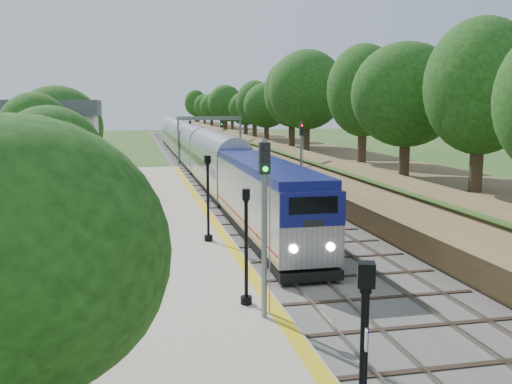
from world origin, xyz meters
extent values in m
plane|color=#2D4C19|center=(0.00, 0.00, 0.00)|extent=(320.00, 320.00, 0.00)
cube|color=#4C4944|center=(2.00, 60.00, 0.06)|extent=(9.50, 170.00, 0.12)
cube|color=gray|center=(-0.72, 60.00, 0.20)|extent=(0.08, 170.00, 0.16)
cube|color=gray|center=(0.72, 60.00, 0.20)|extent=(0.08, 170.00, 0.16)
cube|color=gray|center=(3.28, 60.00, 0.20)|extent=(0.08, 170.00, 0.16)
cube|color=gray|center=(4.72, 60.00, 0.20)|extent=(0.08, 170.00, 0.16)
cube|color=#9F9580|center=(-5.20, 16.00, 0.19)|extent=(6.40, 68.00, 0.38)
cube|color=gold|center=(-2.35, 16.00, 0.39)|extent=(0.55, 68.00, 0.01)
cube|color=brown|center=(11.50, 60.00, 1.50)|extent=(9.00, 170.00, 3.00)
cube|color=brown|center=(7.60, 60.00, 1.30)|extent=(4.47, 170.00, 4.54)
cylinder|color=#332316|center=(10.00, 10.00, 4.31)|extent=(0.60, 0.60, 2.62)
sphere|color=#16370F|center=(10.00, 10.00, 7.88)|extent=(5.70, 5.70, 5.70)
cylinder|color=#332316|center=(10.00, 60.00, 4.31)|extent=(0.60, 0.60, 2.62)
sphere|color=#16370F|center=(10.00, 60.00, 7.88)|extent=(5.70, 5.70, 5.70)
cylinder|color=#332316|center=(10.00, 110.00, 4.31)|extent=(0.60, 0.60, 2.62)
sphere|color=#16370F|center=(10.00, 110.00, 7.88)|extent=(5.70, 5.70, 5.70)
cube|color=silver|center=(-14.00, 30.00, 3.40)|extent=(8.00, 6.00, 6.80)
cube|color=#525459|center=(-14.00, 30.00, 7.40)|extent=(8.60, 6.60, 1.20)
cube|color=black|center=(-9.99, 28.20, 1.80)|extent=(0.05, 1.10, 1.30)
cube|color=black|center=(-9.99, 31.80, 1.80)|extent=(0.05, 1.10, 1.30)
cube|color=black|center=(-9.99, 28.20, 4.60)|extent=(0.05, 1.10, 1.30)
cube|color=black|center=(-9.99, 31.80, 4.60)|extent=(0.05, 1.10, 1.30)
cylinder|color=slate|center=(-1.50, 55.00, 3.10)|extent=(0.24, 0.24, 6.20)
cylinder|color=slate|center=(6.50, 55.00, 3.10)|extent=(0.24, 0.24, 6.20)
cube|color=slate|center=(2.50, 55.00, 5.95)|extent=(8.40, 0.25, 0.50)
cube|color=black|center=(0.00, 54.85, 5.20)|extent=(0.30, 0.20, 0.90)
cube|color=black|center=(4.00, 54.85, 5.20)|extent=(0.30, 0.20, 0.90)
sphere|color=#16370F|center=(-9.50, -6.00, 4.55)|extent=(5.32, 5.32, 5.32)
cylinder|color=#332316|center=(-12.00, 26.00, 1.22)|extent=(0.60, 0.60, 2.45)
sphere|color=#16370F|center=(-12.00, 26.00, 4.55)|extent=(5.32, 5.32, 5.32)
cylinder|color=#332316|center=(-12.00, 42.00, 1.22)|extent=(0.60, 0.60, 2.45)
sphere|color=#16370F|center=(-12.00, 42.00, 4.55)|extent=(5.32, 5.32, 5.32)
cube|color=black|center=(0.00, 12.61, 0.56)|extent=(2.62, 16.40, 0.57)
cube|color=#B7BAC1|center=(0.00, 12.61, 2.46)|extent=(2.85, 17.09, 3.23)
cube|color=navy|center=(0.00, 12.61, 4.29)|extent=(2.73, 16.40, 0.42)
cube|color=navy|center=(0.00, 4.04, 3.36)|extent=(2.82, 0.10, 1.42)
cube|color=black|center=(0.00, 4.00, 3.55)|extent=(2.09, 0.06, 0.71)
cube|color=maroon|center=(0.00, 12.61, 1.37)|extent=(2.87, 16.74, 0.09)
cube|color=#B7BAC1|center=(0.00, 31.25, 2.13)|extent=(2.85, 18.98, 3.70)
cube|color=#B7BAC1|center=(0.00, 50.83, 2.13)|extent=(2.85, 18.98, 3.70)
cube|color=#B7BAC1|center=(0.00, 70.42, 2.13)|extent=(2.85, 18.98, 3.70)
cube|color=#B7BAC1|center=(0.00, 90.00, 2.13)|extent=(2.85, 18.98, 3.70)
cube|color=black|center=(-3.37, -9.29, 4.80)|extent=(0.37, 0.37, 0.42)
cube|color=silver|center=(-3.37, -9.29, 4.80)|extent=(0.26, 0.26, 0.31)
cube|color=white|center=(-3.34, -9.29, 3.71)|extent=(0.20, 0.49, 0.40)
cylinder|color=black|center=(-3.25, 1.77, 0.52)|extent=(0.42, 0.42, 0.29)
cylinder|color=black|center=(-3.25, 1.77, 2.40)|extent=(0.13, 0.13, 3.75)
cube|color=black|center=(-3.25, 1.77, 4.46)|extent=(0.30, 0.30, 0.38)
cube|color=silver|center=(-3.25, 1.77, 4.46)|extent=(0.22, 0.22, 0.29)
cylinder|color=black|center=(-3.33, 11.86, 0.54)|extent=(0.46, 0.46, 0.31)
cylinder|color=black|center=(-3.33, 11.86, 2.55)|extent=(0.14, 0.14, 4.04)
cube|color=black|center=(-3.33, 11.86, 4.78)|extent=(0.33, 0.33, 0.41)
cube|color=silver|center=(-3.33, 11.86, 4.78)|extent=(0.24, 0.24, 0.31)
cylinder|color=slate|center=(-2.90, 0.37, 3.44)|extent=(0.19, 0.19, 6.12)
cube|color=black|center=(-2.90, 0.37, 5.87)|extent=(0.36, 0.23, 1.06)
cylinder|color=#0CE526|center=(-2.90, 0.23, 5.87)|extent=(0.17, 0.06, 0.17)
cylinder|color=slate|center=(6.20, 26.49, 3.19)|extent=(0.18, 0.18, 6.14)
cube|color=black|center=(6.20, 26.49, 5.67)|extent=(0.34, 0.22, 0.99)
cylinder|color=#FF0C0C|center=(6.20, 26.36, 5.67)|extent=(0.16, 0.06, 0.16)
camera|label=1|loc=(-7.13, -17.94, 7.61)|focal=40.00mm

